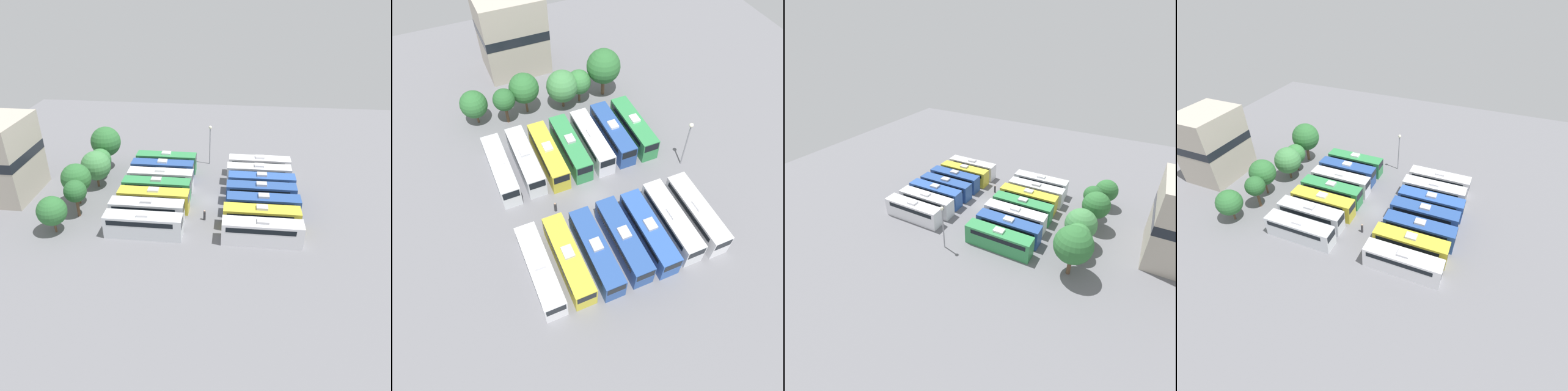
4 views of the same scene
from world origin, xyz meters
The scene contains 24 objects.
ground_plane centered at (0.00, 0.00, 0.00)m, with size 104.01×104.01×0.00m, color slate.
bus_0 centered at (-10.21, -7.99, 1.86)m, with size 2.53×10.87×3.73m.
bus_1 centered at (-6.79, -8.03, 1.86)m, with size 2.53×10.87×3.73m.
bus_2 centered at (-3.49, -8.42, 1.86)m, with size 2.53×10.87×3.73m.
bus_3 centered at (0.11, -8.25, 1.86)m, with size 2.53×10.87×3.73m.
bus_4 centered at (3.42, -8.44, 1.86)m, with size 2.53×10.87×3.73m.
bus_5 centered at (6.76, -8.13, 1.86)m, with size 2.53×10.87×3.73m.
bus_6 centered at (10.21, -8.37, 1.86)m, with size 2.53×10.87×3.73m.
bus_7 centered at (-10.27, 8.26, 1.86)m, with size 2.53×10.87×3.73m.
bus_8 centered at (-6.69, 8.52, 1.86)m, with size 2.53×10.87×3.73m.
bus_9 centered at (-3.45, 8.16, 1.86)m, with size 2.53×10.87×3.73m.
bus_10 centered at (-0.06, 8.35, 1.86)m, with size 2.53×10.87×3.73m.
bus_11 centered at (3.27, 8.30, 1.86)m, with size 2.53×10.87×3.73m.
bus_12 centered at (6.69, 8.58, 1.86)m, with size 2.53×10.87×3.73m.
bus_13 centered at (10.12, 8.49, 1.86)m, with size 2.53×10.87×3.73m.
worker_person centered at (-5.44, 0.13, 0.77)m, with size 0.36×0.36×1.66m.
light_pole centered at (13.96, 0.79, 5.21)m, with size 0.60×0.60×7.66m.
tree_0 centered at (-10.71, 20.87, 3.51)m, with size 4.16×4.16×5.59m.
tree_1 centered at (-6.35, 19.11, 4.25)m, with size 3.35×3.35×5.98m.
tree_2 centered at (-2.85, 20.29, 4.50)m, with size 4.62×4.62×6.82m.
tree_3 centered at (2.95, 19.17, 3.93)m, with size 4.98×4.98×6.43m.
tree_4 centered at (5.87, 19.42, 3.69)m, with size 3.85×3.85×5.63m.
tree_5 centered at (10.19, 19.60, 5.26)m, with size 5.42×5.42×8.00m.
depot_building centered at (-0.81, 32.73, 6.49)m, with size 10.61×8.61×12.85m.
Camera 1 is at (-52.57, -3.51, 31.94)m, focal length 35.00 mm.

